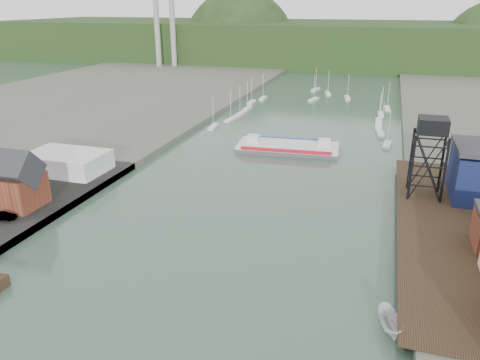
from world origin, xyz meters
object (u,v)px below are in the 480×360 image
Objects in this scene: motorboat at (390,323)px; lift_tower at (432,130)px; chain_ferry at (288,147)px; harbor_building at (9,184)px.

lift_tower is at bearing 66.32° from motorboat.
chain_ferry is at bearing 95.43° from motorboat.
motorboat is (-5.78, -43.20, -14.40)m from lift_tower.
lift_tower is 45.90m from motorboat.
chain_ferry reaches higher than motorboat.
motorboat is (27.99, -71.12, 0.10)m from chain_ferry.
harbor_building is at bearing -132.40° from chain_ferry.
lift_tower is (77.00, 28.00, 9.56)m from harbor_building.
chain_ferry is at bearing 140.42° from lift_tower.
motorboat is at bearing -73.22° from chain_ferry.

